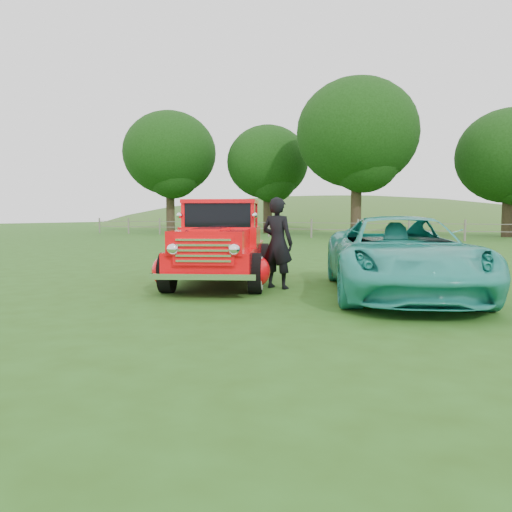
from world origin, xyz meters
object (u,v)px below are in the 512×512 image
at_px(tree_mid_west, 268,163).
at_px(red_pickup, 222,246).
at_px(teal_sedan, 400,256).
at_px(tree_near_west, 357,133).
at_px(tree_far_west, 170,153).
at_px(tree_near_east, 510,156).
at_px(man, 277,243).

distance_m(tree_mid_west, red_pickup, 29.33).
bearing_deg(teal_sedan, tree_near_west, 86.09).
distance_m(tree_far_west, red_pickup, 31.93).
height_order(tree_mid_west, teal_sedan, tree_mid_west).
xyz_separation_m(tree_far_west, tree_near_west, (16.00, -1.00, 0.31)).
bearing_deg(tree_near_east, teal_sedan, -93.12).
relative_size(tree_near_west, red_pickup, 1.98).
bearing_deg(man, teal_sedan, -168.62).
xyz_separation_m(tree_mid_west, tree_near_west, (8.00, -3.00, 1.25)).
bearing_deg(red_pickup, teal_sedan, -23.34).
xyz_separation_m(tree_far_west, man, (21.18, -24.73, -5.58)).
xyz_separation_m(tree_mid_west, teal_sedan, (15.51, -26.45, -4.83)).
bearing_deg(tree_near_west, tree_far_west, 176.42).
distance_m(tree_far_west, tree_mid_west, 8.30).
distance_m(tree_near_west, red_pickup, 24.49).
height_order(tree_near_west, red_pickup, tree_near_west).
relative_size(tree_mid_west, red_pickup, 1.61).
xyz_separation_m(tree_near_west, man, (5.18, -23.73, -5.89)).
xyz_separation_m(tree_near_west, tree_near_east, (9.00, 4.00, -1.55)).
distance_m(tree_near_west, tree_near_east, 9.97).
xyz_separation_m(tree_far_west, teal_sedan, (23.51, -24.45, -5.76)).
distance_m(tree_near_east, man, 28.32).
bearing_deg(teal_sedan, man, 165.26).
bearing_deg(tree_near_west, tree_near_east, 23.96).
relative_size(tree_near_west, teal_sedan, 2.01).
relative_size(tree_near_east, teal_sedan, 1.60).
xyz_separation_m(red_pickup, teal_sedan, (3.78, 0.01, -0.07)).
relative_size(red_pickup, teal_sedan, 1.01).
xyz_separation_m(red_pickup, man, (1.45, -0.27, 0.11)).
xyz_separation_m(tree_near_east, red_pickup, (-5.27, -27.45, -4.45)).
distance_m(tree_near_west, teal_sedan, 25.36).
height_order(tree_far_west, tree_near_east, tree_far_west).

